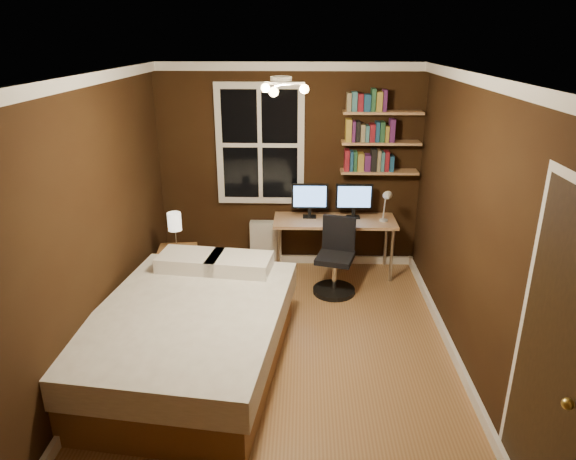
{
  "coord_description": "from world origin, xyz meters",
  "views": [
    {
      "loc": [
        0.17,
        -4.05,
        2.78
      ],
      "look_at": [
        0.03,
        0.45,
        1.07
      ],
      "focal_mm": 32.0,
      "sensor_mm": 36.0,
      "label": 1
    }
  ],
  "objects_px": {
    "bedside_lamp": "(175,231)",
    "monitor_right": "(354,201)",
    "bed": "(191,335)",
    "office_chair": "(335,266)",
    "radiator": "(266,244)",
    "desk": "(334,224)",
    "desk_lamp": "(386,206)",
    "nightstand": "(179,271)",
    "monitor_left": "(310,201)"
  },
  "relations": [
    {
      "from": "bedside_lamp",
      "to": "monitor_right",
      "type": "height_order",
      "value": "monitor_right"
    },
    {
      "from": "bed",
      "to": "office_chair",
      "type": "distance_m",
      "value": 2.01
    },
    {
      "from": "radiator",
      "to": "desk",
      "type": "bearing_deg",
      "value": -12.35
    },
    {
      "from": "radiator",
      "to": "office_chair",
      "type": "relative_size",
      "value": 0.67
    },
    {
      "from": "bed",
      "to": "desk",
      "type": "height_order",
      "value": "bed"
    },
    {
      "from": "bedside_lamp",
      "to": "desk",
      "type": "height_order",
      "value": "bedside_lamp"
    },
    {
      "from": "bedside_lamp",
      "to": "radiator",
      "type": "xyz_separation_m",
      "value": [
        0.95,
        0.76,
        -0.45
      ]
    },
    {
      "from": "office_chair",
      "to": "desk_lamp",
      "type": "bearing_deg",
      "value": 49.5
    },
    {
      "from": "monitor_right",
      "to": "office_chair",
      "type": "height_order",
      "value": "monitor_right"
    },
    {
      "from": "bed",
      "to": "bedside_lamp",
      "type": "height_order",
      "value": "bedside_lamp"
    },
    {
      "from": "nightstand",
      "to": "monitor_right",
      "type": "distance_m",
      "value": 2.23
    },
    {
      "from": "desk",
      "to": "nightstand",
      "type": "bearing_deg",
      "value": -162.3
    },
    {
      "from": "bed",
      "to": "monitor_left",
      "type": "bearing_deg",
      "value": 70.29
    },
    {
      "from": "nightstand",
      "to": "radiator",
      "type": "bearing_deg",
      "value": 32.58
    },
    {
      "from": "monitor_left",
      "to": "bed",
      "type": "bearing_deg",
      "value": -116.85
    },
    {
      "from": "bedside_lamp",
      "to": "desk",
      "type": "xyz_separation_m",
      "value": [
        1.8,
        0.57,
        -0.1
      ]
    },
    {
      "from": "monitor_right",
      "to": "bed",
      "type": "bearing_deg",
      "value": -127.34
    },
    {
      "from": "bed",
      "to": "monitor_left",
      "type": "height_order",
      "value": "monitor_left"
    },
    {
      "from": "bed",
      "to": "desk_lamp",
      "type": "relative_size",
      "value": 5.35
    },
    {
      "from": "bed",
      "to": "office_chair",
      "type": "xyz_separation_m",
      "value": [
        1.35,
        1.48,
        0.0
      ]
    },
    {
      "from": "nightstand",
      "to": "bedside_lamp",
      "type": "xyz_separation_m",
      "value": [
        0.0,
        0.0,
        0.48
      ]
    },
    {
      "from": "radiator",
      "to": "monitor_left",
      "type": "relative_size",
      "value": 1.34
    },
    {
      "from": "nightstand",
      "to": "office_chair",
      "type": "distance_m",
      "value": 1.8
    },
    {
      "from": "radiator",
      "to": "monitor_left",
      "type": "distance_m",
      "value": 0.83
    },
    {
      "from": "bed",
      "to": "nightstand",
      "type": "height_order",
      "value": "bed"
    },
    {
      "from": "radiator",
      "to": "desk_lamp",
      "type": "xyz_separation_m",
      "value": [
        1.43,
        -0.31,
        0.62
      ]
    },
    {
      "from": "bedside_lamp",
      "to": "radiator",
      "type": "relative_size",
      "value": 0.74
    },
    {
      "from": "radiator",
      "to": "monitor_right",
      "type": "bearing_deg",
      "value": -5.97
    },
    {
      "from": "bedside_lamp",
      "to": "desk_lamp",
      "type": "distance_m",
      "value": 2.43
    },
    {
      "from": "bedside_lamp",
      "to": "monitor_left",
      "type": "height_order",
      "value": "monitor_left"
    },
    {
      "from": "desk_lamp",
      "to": "bedside_lamp",
      "type": "bearing_deg",
      "value": -169.2
    },
    {
      "from": "monitor_right",
      "to": "radiator",
      "type": "bearing_deg",
      "value": 174.03
    },
    {
      "from": "bedside_lamp",
      "to": "radiator",
      "type": "bearing_deg",
      "value": 38.75
    },
    {
      "from": "desk",
      "to": "office_chair",
      "type": "xyz_separation_m",
      "value": [
        -0.01,
        -0.52,
        -0.32
      ]
    },
    {
      "from": "bed",
      "to": "desk_lamp",
      "type": "distance_m",
      "value": 2.77
    },
    {
      "from": "desk",
      "to": "monitor_right",
      "type": "relative_size",
      "value": 3.32
    },
    {
      "from": "radiator",
      "to": "desk_lamp",
      "type": "height_order",
      "value": "desk_lamp"
    },
    {
      "from": "monitor_left",
      "to": "office_chair",
      "type": "distance_m",
      "value": 0.89
    },
    {
      "from": "desk_lamp",
      "to": "nightstand",
      "type": "bearing_deg",
      "value": -169.2
    },
    {
      "from": "radiator",
      "to": "monitor_left",
      "type": "xyz_separation_m",
      "value": [
        0.55,
        -0.11,
        0.61
      ]
    },
    {
      "from": "monitor_left",
      "to": "desk_lamp",
      "type": "bearing_deg",
      "value": -12.3
    },
    {
      "from": "radiator",
      "to": "desk",
      "type": "height_order",
      "value": "desk"
    },
    {
      "from": "nightstand",
      "to": "monitor_left",
      "type": "xyz_separation_m",
      "value": [
        1.5,
        0.65,
        0.65
      ]
    },
    {
      "from": "radiator",
      "to": "nightstand",
      "type": "bearing_deg",
      "value": -141.25
    },
    {
      "from": "bed",
      "to": "nightstand",
      "type": "xyz_separation_m",
      "value": [
        -0.45,
        1.43,
        -0.05
      ]
    },
    {
      "from": "monitor_left",
      "to": "nightstand",
      "type": "bearing_deg",
      "value": -156.59
    },
    {
      "from": "monitor_right",
      "to": "desk_lamp",
      "type": "relative_size",
      "value": 1.01
    },
    {
      "from": "nightstand",
      "to": "desk_lamp",
      "type": "bearing_deg",
      "value": 4.64
    },
    {
      "from": "monitor_left",
      "to": "office_chair",
      "type": "xyz_separation_m",
      "value": [
        0.3,
        -0.59,
        -0.59
      ]
    },
    {
      "from": "nightstand",
      "to": "bedside_lamp",
      "type": "relative_size",
      "value": 1.2
    }
  ]
}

